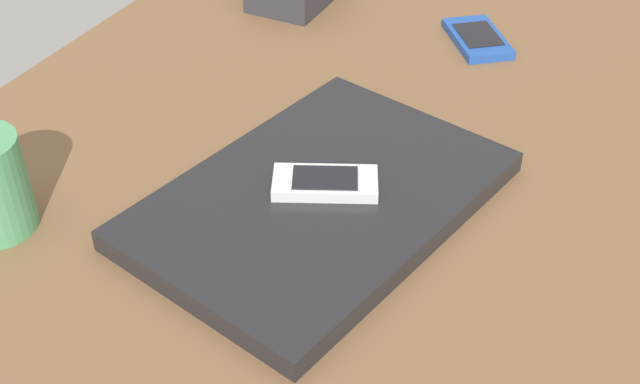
% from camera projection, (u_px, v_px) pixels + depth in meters
% --- Properties ---
extents(desk_surface, '(1.20, 0.80, 0.03)m').
position_uv_depth(desk_surface, '(308.00, 177.00, 0.88)').
color(desk_surface, brown).
rests_on(desk_surface, ground).
extents(laptop_closed, '(0.40, 0.32, 0.02)m').
position_uv_depth(laptop_closed, '(320.00, 199.00, 0.81)').
color(laptop_closed, black).
rests_on(laptop_closed, desk_surface).
extents(cell_phone_on_laptop, '(0.09, 0.11, 0.01)m').
position_uv_depth(cell_phone_on_laptop, '(325.00, 183.00, 0.80)').
color(cell_phone_on_laptop, silver).
rests_on(cell_phone_on_laptop, laptop_closed).
extents(cell_phone_on_desk, '(0.12, 0.12, 0.01)m').
position_uv_depth(cell_phone_on_desk, '(478.00, 38.00, 1.08)').
color(cell_phone_on_desk, '#1E479E').
rests_on(cell_phone_on_desk, desk_surface).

